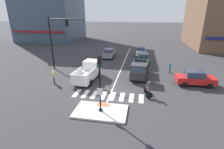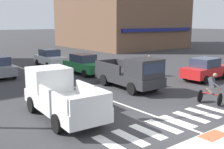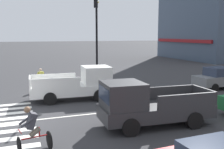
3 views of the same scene
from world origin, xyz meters
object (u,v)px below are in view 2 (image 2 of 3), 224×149
object	(u,v)px
car_red_cross_right	(205,69)
pickup_truck_charcoal_eastbound_mid	(132,74)
pedestrian_waiting_far_side	(149,64)
car_white_eastbound_distant	(50,58)
car_green_eastbound_far	(84,64)
cyclist	(212,88)
pickup_truck_white_westbound_near	(59,95)

from	to	relation	value
car_red_cross_right	pickup_truck_charcoal_eastbound_mid	size ratio (longest dim) A/B	0.80
pickup_truck_charcoal_eastbound_mid	pedestrian_waiting_far_side	size ratio (longest dim) A/B	3.11
car_red_cross_right	car_white_eastbound_distant	bearing A→B (deg)	115.35
car_green_eastbound_far	car_white_eastbound_distant	size ratio (longest dim) A/B	1.00
car_green_eastbound_far	car_red_cross_right	xyz separation A→B (m)	(5.79, -7.59, 0.00)
cyclist	pedestrian_waiting_far_side	size ratio (longest dim) A/B	1.01
pedestrian_waiting_far_side	cyclist	bearing A→B (deg)	-111.88
pickup_truck_charcoal_eastbound_mid	cyclist	xyz separation A→B (m)	(1.05, -4.97, -0.11)
pickup_truck_charcoal_eastbound_mid	pickup_truck_white_westbound_near	distance (m)	6.23
car_green_eastbound_far	pickup_truck_charcoal_eastbound_mid	size ratio (longest dim) A/B	0.80
pickup_truck_charcoal_eastbound_mid	cyclist	world-z (taller)	pickup_truck_charcoal_eastbound_mid
car_white_eastbound_distant	pickup_truck_white_westbound_near	distance (m)	14.84
pedestrian_waiting_far_side	pickup_truck_charcoal_eastbound_mid	bearing A→B (deg)	-148.42
car_red_cross_right	cyclist	size ratio (longest dim) A/B	2.48
car_white_eastbound_distant	cyclist	world-z (taller)	cyclist
car_green_eastbound_far	cyclist	size ratio (longest dim) A/B	2.46
pickup_truck_charcoal_eastbound_mid	pedestrian_waiting_far_side	distance (m)	4.74
car_green_eastbound_far	car_red_cross_right	bearing A→B (deg)	-52.64
car_green_eastbound_far	pickup_truck_white_westbound_near	distance (m)	10.30
car_red_cross_right	pickup_truck_white_westbound_near	xyz separation A→B (m)	(-12.20, -0.48, 0.17)
car_red_cross_right	pickup_truck_white_westbound_near	bearing A→B (deg)	-177.74
car_green_eastbound_far	pedestrian_waiting_far_side	xyz separation A→B (m)	(3.63, -3.92, 0.17)
car_white_eastbound_distant	car_red_cross_right	bearing A→B (deg)	-64.65
cyclist	car_white_eastbound_distant	bearing A→B (deg)	93.57
car_red_cross_right	pickup_truck_charcoal_eastbound_mid	world-z (taller)	pickup_truck_charcoal_eastbound_mid
cyclist	pedestrian_waiting_far_side	world-z (taller)	cyclist
car_white_eastbound_distant	pedestrian_waiting_far_side	bearing A→B (deg)	-66.78
pickup_truck_charcoal_eastbound_mid	car_white_eastbound_distant	bearing A→B (deg)	90.04
car_white_eastbound_distant	cyclist	distance (m)	16.91
pickup_truck_charcoal_eastbound_mid	car_red_cross_right	bearing A→B (deg)	-10.82
car_red_cross_right	car_green_eastbound_far	bearing A→B (deg)	127.36
car_red_cross_right	pickup_truck_charcoal_eastbound_mid	bearing A→B (deg)	169.18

